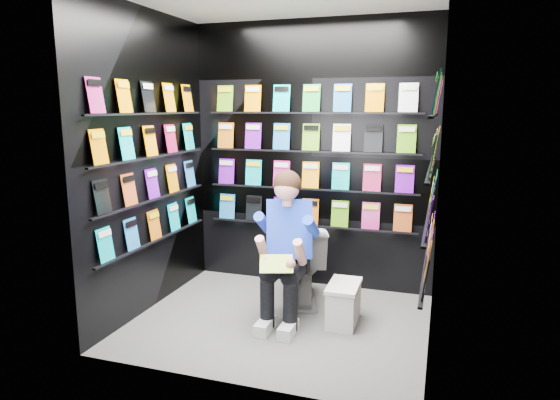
% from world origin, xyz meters
% --- Properties ---
extents(floor, '(2.40, 2.40, 0.00)m').
position_xyz_m(floor, '(0.00, 0.00, 0.00)').
color(floor, '#5A5A57').
rests_on(floor, ground).
extents(wall_back, '(2.40, 0.04, 2.60)m').
position_xyz_m(wall_back, '(0.00, 1.00, 1.30)').
color(wall_back, black).
rests_on(wall_back, floor).
extents(wall_front, '(2.40, 0.04, 2.60)m').
position_xyz_m(wall_front, '(0.00, -1.00, 1.30)').
color(wall_front, black).
rests_on(wall_front, floor).
extents(wall_left, '(0.04, 2.00, 2.60)m').
position_xyz_m(wall_left, '(-1.20, 0.00, 1.30)').
color(wall_left, black).
rests_on(wall_left, floor).
extents(wall_right, '(0.04, 2.00, 2.60)m').
position_xyz_m(wall_right, '(1.20, 0.00, 1.30)').
color(wall_right, black).
rests_on(wall_right, floor).
extents(comics_back, '(2.10, 0.06, 1.37)m').
position_xyz_m(comics_back, '(0.00, 0.97, 1.31)').
color(comics_back, '#B94E1E').
rests_on(comics_back, wall_back).
extents(comics_left, '(0.06, 1.70, 1.37)m').
position_xyz_m(comics_left, '(-1.17, 0.00, 1.31)').
color(comics_left, '#B94E1E').
rests_on(comics_left, wall_left).
extents(comics_right, '(0.06, 1.70, 1.37)m').
position_xyz_m(comics_right, '(1.17, 0.00, 1.31)').
color(comics_right, '#B94E1E').
rests_on(comics_right, wall_right).
extents(toilet, '(0.64, 0.84, 0.73)m').
position_xyz_m(toilet, '(0.04, 0.51, 0.37)').
color(toilet, white).
rests_on(toilet, floor).
extents(longbox, '(0.24, 0.42, 0.31)m').
position_xyz_m(longbox, '(0.51, 0.15, 0.16)').
color(longbox, white).
rests_on(longbox, floor).
extents(longbox_lid, '(0.26, 0.44, 0.03)m').
position_xyz_m(longbox_lid, '(0.51, 0.15, 0.33)').
color(longbox_lid, white).
rests_on(longbox_lid, longbox).
extents(reader, '(0.72, 0.87, 1.37)m').
position_xyz_m(reader, '(0.04, 0.13, 0.76)').
color(reader, '#153AEB').
rests_on(reader, toilet).
extents(held_comic, '(0.29, 0.23, 0.11)m').
position_xyz_m(held_comic, '(0.04, -0.22, 0.58)').
color(held_comic, green).
rests_on(held_comic, reader).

